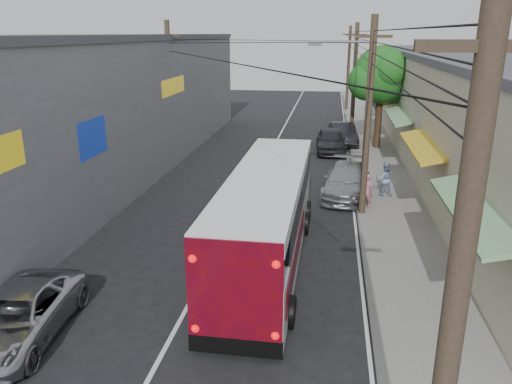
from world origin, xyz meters
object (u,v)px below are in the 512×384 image
at_px(pedestrian_far, 385,179).
at_px(jeepney, 18,316).
at_px(coach_bus, 267,216).
at_px(pedestrian_near, 366,190).
at_px(parked_car_mid, 331,140).
at_px(parked_suv, 347,181).
at_px(parked_car_far, 343,134).

bearing_deg(pedestrian_far, jeepney, 43.88).
height_order(coach_bus, pedestrian_near, coach_bus).
xyz_separation_m(jeepney, parked_car_mid, (7.51, 21.95, 0.14)).
xyz_separation_m(parked_suv, parked_car_far, (0.00, 11.47, 0.01)).
distance_m(coach_bus, pedestrian_near, 6.87).
distance_m(parked_car_mid, pedestrian_far, 9.47).
xyz_separation_m(jeepney, pedestrian_near, (9.11, 11.15, 0.23)).
distance_m(jeepney, parked_car_far, 25.82).
bearing_deg(parked_car_far, parked_suv, -97.96).
bearing_deg(pedestrian_far, coach_bus, 50.96).
xyz_separation_m(parked_suv, parked_car_mid, (-0.80, 8.98, 0.04)).
bearing_deg(coach_bus, pedestrian_far, 59.48).
height_order(parked_suv, parked_car_mid, parked_car_mid).
relative_size(parked_car_mid, pedestrian_near, 3.04).
height_order(parked_car_mid, pedestrian_near, pedestrian_near).
relative_size(parked_car_mid, pedestrian_far, 2.78).
bearing_deg(coach_bus, pedestrian_near, 58.81).
bearing_deg(jeepney, parked_car_mid, 66.21).
distance_m(jeepney, pedestrian_near, 14.40).
xyz_separation_m(coach_bus, pedestrian_far, (4.49, 7.49, -0.68)).
bearing_deg(pedestrian_near, parked_car_far, -73.83).
bearing_deg(parked_suv, parked_car_mid, 100.95).
bearing_deg(pedestrian_near, parked_car_mid, -68.85).
distance_m(parked_suv, pedestrian_far, 1.73).
xyz_separation_m(parked_suv, pedestrian_near, (0.80, -1.82, 0.14)).
xyz_separation_m(jeepney, pedestrian_far, (10.03, 12.83, 0.30)).
distance_m(coach_bus, jeepney, 7.75).
bearing_deg(parked_car_far, pedestrian_near, -94.52).
xyz_separation_m(parked_car_mid, parked_car_far, (0.80, 2.49, -0.04)).
bearing_deg(parked_car_far, pedestrian_far, -89.58).
distance_m(parked_suv, parked_car_mid, 9.02).
bearing_deg(parked_car_mid, parked_car_far, 69.47).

